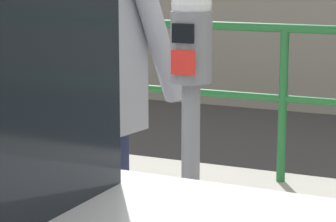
# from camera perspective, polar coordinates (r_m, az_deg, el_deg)

# --- Properties ---
(parking_meter) EXTENTS (0.15, 0.16, 1.43)m
(parking_meter) POSITION_cam_1_polar(r_m,az_deg,el_deg) (2.77, 1.77, 0.89)
(parking_meter) COLOR slate
(parking_meter) RESTS_ON sidewalk_curb
(pedestrian_at_meter) EXTENTS (0.64, 0.39, 1.66)m
(pedestrian_at_meter) POSITION_cam_1_polar(r_m,az_deg,el_deg) (3.13, -5.83, 0.95)
(pedestrian_at_meter) COLOR #1E233F
(pedestrian_at_meter) RESTS_ON sidewalk_curb
(background_railing) EXTENTS (24.06, 0.06, 1.10)m
(background_railing) POSITION_cam_1_polar(r_m,az_deg,el_deg) (5.12, 8.87, 3.22)
(background_railing) COLOR #1E602D
(background_railing) RESTS_ON sidewalk_curb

